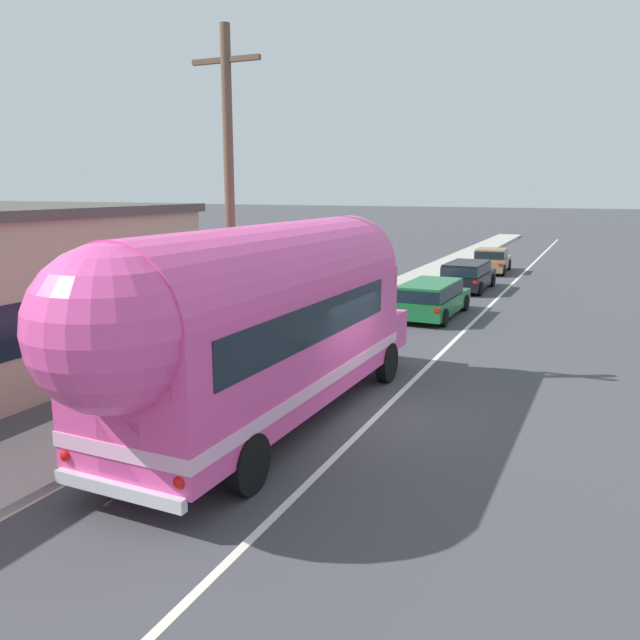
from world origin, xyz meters
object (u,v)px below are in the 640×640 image
Objects in this scene: painted_bus at (259,319)px; car_third at (491,260)px; car_second at (467,274)px; utility_pole at (230,204)px; car_lead at (431,297)px.

painted_bus is 27.00m from car_third.
painted_bus reaches higher than car_second.
car_lead is (2.55, 9.88, -3.63)m from utility_pole.
car_third is at bearing 84.28° from utility_pole.
utility_pole is 4.24m from painted_bus.
car_second is (-0.05, 7.05, -0.00)m from car_lead.
utility_pole is 17.49m from car_second.
painted_bus is at bearing -50.23° from utility_pole.
painted_bus is 2.57× the size of car_third.
car_lead is at bearing 75.55° from utility_pole.
painted_bus reaches higher than car_third.
car_lead is at bearing 89.10° from painted_bus.
car_lead and car_third have the same top height.
car_second is at bearing 89.57° from painted_bus.
utility_pole is at bearing -95.72° from car_third.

